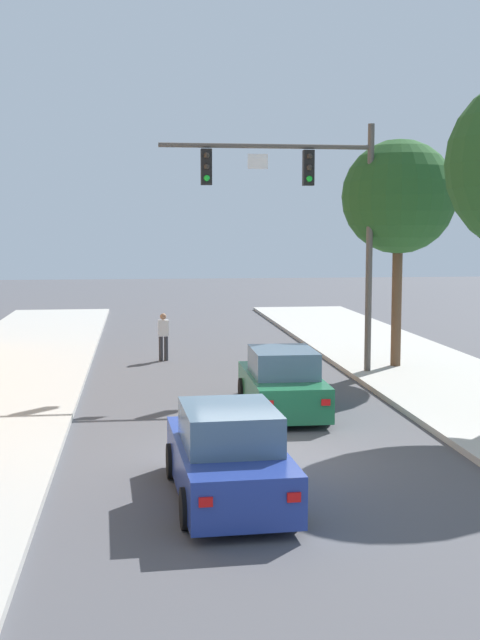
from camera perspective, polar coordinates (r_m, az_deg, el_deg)
The scene contains 6 objects.
ground_plane at distance 16.61m, azimuth 1.62°, elevation -9.48°, with size 120.00×120.00×0.00m, color #4C4C51.
traffic_signal_mast at distance 25.20m, azimuth 4.92°, elevation 8.13°, with size 6.47×0.38×7.50m.
car_lead_green at distance 20.45m, azimuth 2.92°, elevation -4.40°, with size 1.87×4.26×1.60m.
car_following_blue at distance 14.00m, azimuth -0.82°, elevation -9.42°, with size 1.97×4.30×1.60m.
pedestrian_crossing_road at distance 28.55m, azimuth -5.29°, elevation -0.99°, with size 0.36×0.22×1.64m.
street_tree_second at distance 26.76m, azimuth 10.86°, elevation 8.26°, with size 3.58×3.58×7.16m.
Camera 1 is at (-2.42, -15.80, 4.51)m, focal length 46.55 mm.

